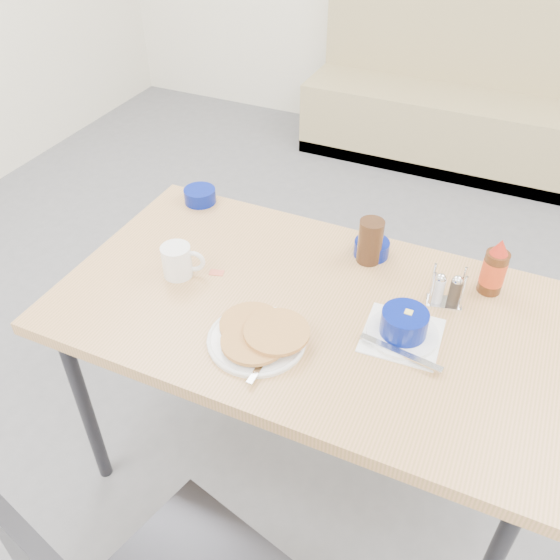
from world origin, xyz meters
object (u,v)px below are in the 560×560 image
at_px(amber_tumbler, 370,241).
at_px(dining_table, 309,321).
at_px(butter_bowl, 372,248).
at_px(condiment_caddy, 446,292).
at_px(pancake_plate, 259,336).
at_px(grits_setting, 404,327).
at_px(syrup_bottle, 494,269).
at_px(creamer_bowl, 200,196).
at_px(coffee_mug, 178,261).
at_px(booth_bench, 462,107).

bearing_deg(amber_tumbler, dining_table, -107.57).
distance_m(butter_bowl, condiment_caddy, 0.28).
xyz_separation_m(pancake_plate, amber_tumbler, (0.15, 0.45, 0.05)).
bearing_deg(butter_bowl, pancake_plate, -107.44).
bearing_deg(condiment_caddy, dining_table, -166.99).
bearing_deg(grits_setting, butter_bowl, 120.71).
bearing_deg(grits_setting, condiment_caddy, 68.39).
distance_m(amber_tumbler, syrup_bottle, 0.36).
height_order(pancake_plate, syrup_bottle, syrup_bottle).
bearing_deg(condiment_caddy, pancake_plate, -152.21).
bearing_deg(dining_table, condiment_caddy, 26.03).
bearing_deg(creamer_bowl, pancake_plate, -47.41).
bearing_deg(syrup_bottle, butter_bowl, 176.28).
height_order(dining_table, coffee_mug, coffee_mug).
distance_m(dining_table, amber_tumbler, 0.31).
relative_size(dining_table, creamer_bowl, 12.88).
distance_m(creamer_bowl, amber_tumbler, 0.64).
xyz_separation_m(booth_bench, coffee_mug, (-0.40, -2.57, 0.46)).
distance_m(dining_table, condiment_caddy, 0.39).
relative_size(booth_bench, grits_setting, 8.27).
bearing_deg(coffee_mug, dining_table, 4.65).
distance_m(booth_bench, dining_table, 2.56).
height_order(creamer_bowl, amber_tumbler, amber_tumbler).
xyz_separation_m(creamer_bowl, condiment_caddy, (0.88, -0.18, 0.02)).
xyz_separation_m(grits_setting, syrup_bottle, (0.17, 0.28, 0.04)).
bearing_deg(syrup_bottle, pancake_plate, -138.13).
relative_size(grits_setting, creamer_bowl, 2.12).
bearing_deg(syrup_bottle, amber_tumbler, -179.01).
relative_size(coffee_mug, syrup_bottle, 0.70).
height_order(pancake_plate, condiment_caddy, condiment_caddy).
bearing_deg(condiment_caddy, grits_setting, -124.63).
distance_m(booth_bench, coffee_mug, 2.64).
bearing_deg(amber_tumbler, syrup_bottle, 0.99).
bearing_deg(coffee_mug, booth_bench, 81.17).
bearing_deg(condiment_caddy, syrup_bottle, 32.65).
relative_size(dining_table, syrup_bottle, 7.99).
bearing_deg(booth_bench, syrup_bottle, -79.04).
height_order(pancake_plate, coffee_mug, coffee_mug).
xyz_separation_m(booth_bench, amber_tumbler, (0.08, -2.27, 0.48)).
bearing_deg(creamer_bowl, condiment_caddy, -11.29).
relative_size(creamer_bowl, amber_tumbler, 0.78).
distance_m(coffee_mug, creamer_bowl, 0.40).
bearing_deg(amber_tumbler, creamer_bowl, 173.06).
bearing_deg(coffee_mug, amber_tumbler, 31.50).
relative_size(pancake_plate, syrup_bottle, 1.56).
relative_size(butter_bowl, amber_tumbler, 0.77).
bearing_deg(coffee_mug, pancake_plate, -24.46).
bearing_deg(dining_table, butter_bowl, 74.21).
relative_size(butter_bowl, condiment_caddy, 0.93).
height_order(dining_table, pancake_plate, pancake_plate).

